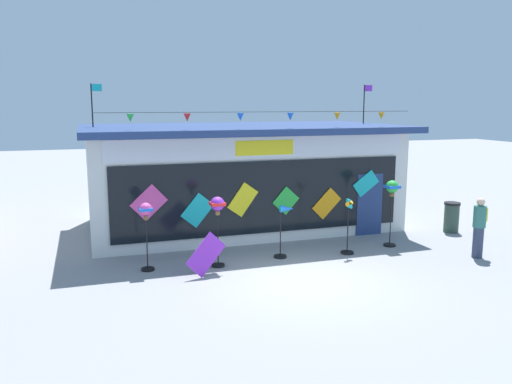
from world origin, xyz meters
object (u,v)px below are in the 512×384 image
Objects in this scene: wind_spinner_far_left at (146,219)px; person_near_camera at (479,226)px; wind_spinner_center_right at (348,226)px; wind_spinner_left at (217,211)px; display_kite_on_ground at (206,255)px; wind_spinner_center_left at (285,223)px; trash_bin at (451,217)px; wind_spinner_right at (392,194)px; kite_shop_building at (240,176)px.

wind_spinner_far_left is 1.05× the size of person_near_camera.
wind_spinner_left is at bearing 179.47° from wind_spinner_center_right.
wind_spinner_left reaches higher than display_kite_on_ground.
wind_spinner_far_left reaches higher than wind_spinner_center_left.
display_kite_on_ground is (-7.53, 0.84, -0.35)m from person_near_camera.
person_near_camera is at bearing -6.38° from display_kite_on_ground.
wind_spinner_far_left is 1.82m from wind_spinner_left.
display_kite_on_ground is (-4.25, -0.59, -0.27)m from wind_spinner_center_right.
wind_spinner_center_right is 1.61× the size of display_kite_on_ground.
trash_bin is at bearing 11.46° from display_kite_on_ground.
wind_spinner_far_left is 1.75× the size of display_kite_on_ground.
wind_spinner_right is 1.99× the size of trash_bin.
person_near_camera reaches higher than trash_bin.
kite_shop_building is at bearing 154.34° from trash_bin.
wind_spinner_center_right is 0.81× the size of wind_spinner_right.
trash_bin is (8.27, 1.15, -0.98)m from wind_spinner_left.
wind_spinner_far_left is at bearing 179.67° from wind_spinner_center_left.
wind_spinner_left reaches higher than wind_spinner_center_left.
wind_spinner_center_right is at bearing -8.23° from wind_spinner_center_left.
wind_spinner_left is 1.11× the size of person_near_camera.
kite_shop_building is at bearing 47.27° from wind_spinner_far_left.
kite_shop_building reaches higher than person_near_camera.
wind_spinner_right reaches higher than trash_bin.
wind_spinner_left is at bearing -172.09° from trash_bin.
trash_bin is at bearing -25.66° from kite_shop_building.
kite_shop_building is 5.42m from wind_spinner_far_left.
kite_shop_building is 10.39× the size of trash_bin.
wind_spinner_right is at bearing -167.85° from person_near_camera.
person_near_camera reaches higher than display_kite_on_ground.
wind_spinner_left reaches higher than trash_bin.
wind_spinner_center_left is 1.47× the size of display_kite_on_ground.
kite_shop_building is at bearing 66.08° from wind_spinner_left.
wind_spinner_left is 8.41m from trash_bin.
kite_shop_building is 5.90× the size of wind_spinner_far_left.
wind_spinner_right is (3.51, -3.93, -0.17)m from kite_shop_building.
wind_spinner_center_right is (1.83, -0.26, -0.16)m from wind_spinner_center_left.
wind_spinner_center_left is at bearing -178.90° from wind_spinner_right.
wind_spinner_center_left is 0.91× the size of wind_spinner_center_right.
wind_spinner_center_left is 5.38m from person_near_camera.
person_near_camera reaches higher than wind_spinner_center_left.
wind_spinner_far_left reaches higher than display_kite_on_ground.
wind_spinner_far_left is 1.79m from display_kite_on_ground.
wind_spinner_center_left is at bearing -171.71° from trash_bin.
wind_spinner_center_left reaches higher than trash_bin.
wind_spinner_left is 1.26× the size of wind_spinner_center_left.
wind_spinner_far_left is 0.89× the size of wind_spinner_right.
trash_bin is at bearing 7.91° from wind_spinner_left.
wind_spinner_center_left is 0.74× the size of wind_spinner_right.
wind_spinner_far_left reaches higher than wind_spinner_center_right.
display_kite_on_ground is (1.33, -0.87, -0.82)m from wind_spinner_far_left.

